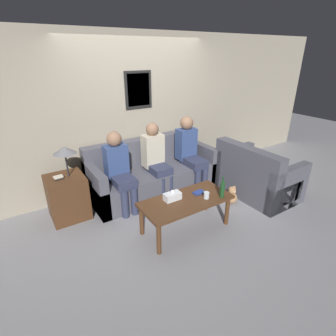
{
  "coord_description": "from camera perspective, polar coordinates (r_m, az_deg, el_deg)",
  "views": [
    {
      "loc": [
        -2.01,
        -3.12,
        2.28
      ],
      "look_at": [
        -0.09,
        -0.13,
        0.69
      ],
      "focal_mm": 28.0,
      "sensor_mm": 36.0,
      "label": 1
    }
  ],
  "objects": [
    {
      "name": "ground_plane",
      "position": [
        4.35,
        0.05,
        -7.55
      ],
      "size": [
        16.0,
        16.0,
        0.0
      ],
      "primitive_type": "plane",
      "color": "gray"
    },
    {
      "name": "wall_back",
      "position": [
        4.65,
        -6.48,
        11.74
      ],
      "size": [
        9.0,
        0.08,
        2.6
      ],
      "color": "#9E937F",
      "rests_on": "ground_plane"
    },
    {
      "name": "couch_main",
      "position": [
        4.59,
        -3.39,
        -1.34
      ],
      "size": [
        2.2,
        0.85,
        0.91
      ],
      "color": "#4C4C56",
      "rests_on": "ground_plane"
    },
    {
      "name": "couch_side",
      "position": [
        4.71,
        18.6,
        -1.92
      ],
      "size": [
        0.85,
        1.27,
        0.91
      ],
      "rotation": [
        0.0,
        0.0,
        1.57
      ],
      "color": "#4C4C56",
      "rests_on": "ground_plane"
    },
    {
      "name": "coffee_table",
      "position": [
        3.56,
        3.92,
        -7.68
      ],
      "size": [
        1.24,
        0.57,
        0.47
      ],
      "color": "#4C2D19",
      "rests_on": "ground_plane"
    },
    {
      "name": "side_table_with_lamp",
      "position": [
        4.12,
        -21.05,
        -5.45
      ],
      "size": [
        0.53,
        0.53,
        1.09
      ],
      "color": "#4C2D19",
      "rests_on": "ground_plane"
    },
    {
      "name": "wine_bottle",
      "position": [
        3.59,
        11.73,
        -4.56
      ],
      "size": [
        0.06,
        0.06,
        0.31
      ],
      "color": "#19421E",
      "rests_on": "coffee_table"
    },
    {
      "name": "drinking_glass",
      "position": [
        3.56,
        8.36,
        -5.88
      ],
      "size": [
        0.08,
        0.08,
        0.09
      ],
      "color": "silver",
      "rests_on": "coffee_table"
    },
    {
      "name": "book_stack",
      "position": [
        3.68,
        6.7,
        -5.3
      ],
      "size": [
        0.16,
        0.11,
        0.02
      ],
      "color": "navy",
      "rests_on": "coffee_table"
    },
    {
      "name": "tissue_box",
      "position": [
        3.49,
        0.96,
        -6.14
      ],
      "size": [
        0.23,
        0.12,
        0.15
      ],
      "color": "silver",
      "rests_on": "coffee_table"
    },
    {
      "name": "person_left",
      "position": [
        4.03,
        -10.58,
        -0.02
      ],
      "size": [
        0.34,
        0.59,
        1.21
      ],
      "color": "#2D334C",
      "rests_on": "ground_plane"
    },
    {
      "name": "person_middle",
      "position": [
        4.34,
        -2.6,
        2.3
      ],
      "size": [
        0.34,
        0.57,
        1.24
      ],
      "color": "#2D334C",
      "rests_on": "ground_plane"
    },
    {
      "name": "person_right",
      "position": [
        4.66,
        4.78,
        3.96
      ],
      "size": [
        0.34,
        0.64,
        1.26
      ],
      "color": "#2D334C",
      "rests_on": "ground_plane"
    },
    {
      "name": "teddy_bear",
      "position": [
        4.4,
        13.65,
        -5.94
      ],
      "size": [
        0.19,
        0.19,
        0.3
      ],
      "color": "#A87A51",
      "rests_on": "ground_plane"
    }
  ]
}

